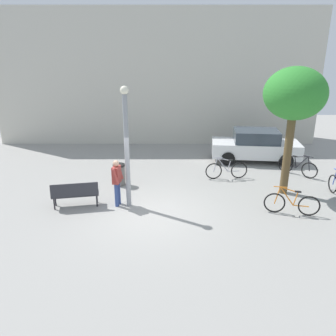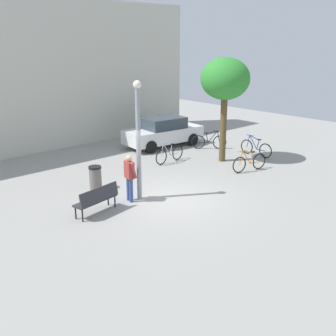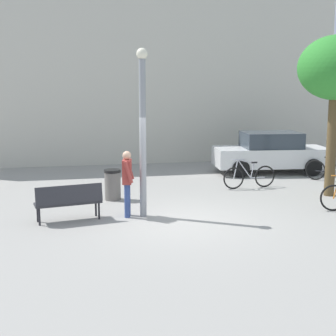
% 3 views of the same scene
% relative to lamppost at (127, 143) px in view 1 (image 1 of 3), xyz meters
% --- Properties ---
extents(ground_plane, '(36.00, 36.00, 0.00)m').
position_rel_lamppost_xyz_m(ground_plane, '(0.77, -0.67, -2.30)').
color(ground_plane, gray).
extents(building_facade, '(18.16, 2.00, 7.39)m').
position_rel_lamppost_xyz_m(building_facade, '(0.77, 9.22, 1.39)').
color(building_facade, beige).
rests_on(building_facade, ground_plane).
extents(lamppost, '(0.28, 0.28, 4.16)m').
position_rel_lamppost_xyz_m(lamppost, '(0.00, 0.00, 0.00)').
color(lamppost, gray).
rests_on(lamppost, ground_plane).
extents(person_by_lamppost, '(0.36, 0.62, 1.67)m').
position_rel_lamppost_xyz_m(person_by_lamppost, '(-0.39, 0.04, -1.34)').
color(person_by_lamppost, '#334784').
rests_on(person_by_lamppost, ground_plane).
extents(park_bench, '(1.66, 0.76, 0.92)m').
position_rel_lamppost_xyz_m(park_bench, '(-1.84, -0.13, -1.76)').
color(park_bench, '#2D2D33').
rests_on(park_bench, ground_plane).
extents(plaza_tree, '(2.19, 2.19, 4.71)m').
position_rel_lamppost_xyz_m(plaza_tree, '(5.84, 1.15, 1.41)').
color(plaza_tree, brown).
rests_on(plaza_tree, ground_plane).
extents(bicycle_silver, '(1.81, 0.19, 0.97)m').
position_rel_lamppost_xyz_m(bicycle_silver, '(3.86, 2.63, -1.92)').
color(bicycle_silver, black).
rests_on(bicycle_silver, ground_plane).
extents(bicycle_black, '(1.32, 1.31, 0.97)m').
position_rel_lamppost_xyz_m(bicycle_black, '(7.04, 3.05, -1.92)').
color(bicycle_black, black).
rests_on(bicycle_black, ground_plane).
extents(bicycle_orange, '(1.78, 0.45, 0.97)m').
position_rel_lamppost_xyz_m(bicycle_orange, '(5.51, -0.66, -1.92)').
color(bicycle_orange, black).
rests_on(bicycle_orange, ground_plane).
extents(parked_car_white, '(4.35, 2.16, 1.55)m').
position_rel_lamppost_xyz_m(parked_car_white, '(5.67, 5.10, -1.53)').
color(parked_car_white, silver).
rests_on(parked_car_white, ground_plane).
extents(trash_bin, '(0.49, 0.49, 0.89)m').
position_rel_lamppost_xyz_m(trash_bin, '(-0.59, 1.93, -1.85)').
color(trash_bin, '#66605B').
rests_on(trash_bin, ground_plane).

